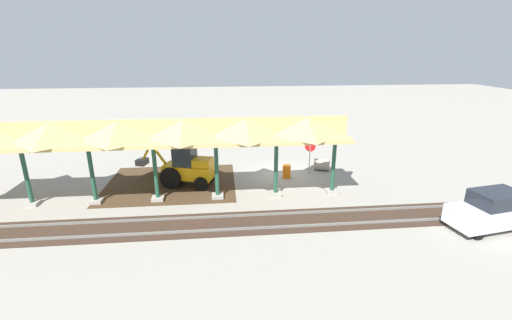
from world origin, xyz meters
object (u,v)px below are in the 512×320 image
at_px(concrete_pipe, 322,165).
at_px(distant_parked_car, 492,210).
at_px(traffic_barrel, 287,172).
at_px(stop_sign, 310,150).
at_px(backhoe, 186,167).

bearing_deg(concrete_pipe, distant_parked_car, 122.72).
xyz_separation_m(distant_parked_car, traffic_barrel, (8.86, -8.02, -0.53)).
height_order(stop_sign, backhoe, backhoe).
bearing_deg(stop_sign, backhoe, 8.49).
bearing_deg(backhoe, traffic_barrel, -174.14).
bearing_deg(stop_sign, concrete_pipe, -148.66).
xyz_separation_m(stop_sign, traffic_barrel, (1.75, 0.58, -1.32)).
relative_size(concrete_pipe, distant_parked_car, 0.30).
xyz_separation_m(backhoe, traffic_barrel, (-6.82, -0.70, -0.82)).
distance_m(stop_sign, distant_parked_car, 11.19).
bearing_deg(concrete_pipe, stop_sign, 31.34).
distance_m(backhoe, traffic_barrel, 6.91).
relative_size(stop_sign, concrete_pipe, 1.83).
height_order(distant_parked_car, traffic_barrel, distant_parked_car).
bearing_deg(distant_parked_car, traffic_barrel, -42.14).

